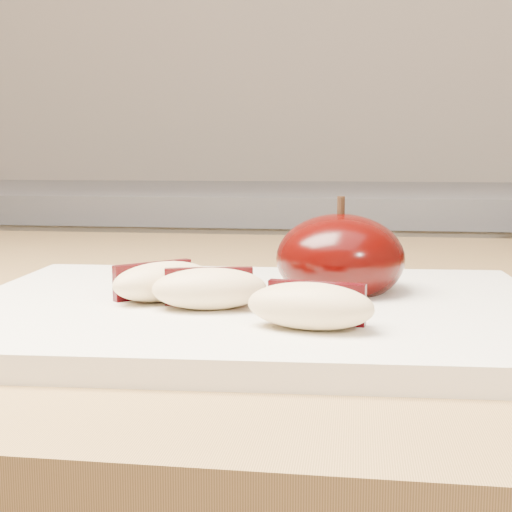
# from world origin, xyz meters

# --- Properties ---
(back_cabinet) EXTENTS (2.40, 0.62, 0.94)m
(back_cabinet) POSITION_xyz_m (0.00, 1.20, 0.47)
(back_cabinet) COLOR silver
(back_cabinet) RESTS_ON ground
(cutting_board) EXTENTS (0.34, 0.26, 0.01)m
(cutting_board) POSITION_xyz_m (0.02, 0.37, 0.91)
(cutting_board) COLOR silver
(cutting_board) RESTS_ON island_counter
(apple_half) EXTENTS (0.10, 0.10, 0.06)m
(apple_half) POSITION_xyz_m (0.06, 0.41, 0.93)
(apple_half) COLOR black
(apple_half) RESTS_ON cutting_board
(apple_wedge_a) EXTENTS (0.06, 0.06, 0.02)m
(apple_wedge_a) POSITION_xyz_m (-0.03, 0.36, 0.92)
(apple_wedge_a) COLOR #DBBE8B
(apple_wedge_a) RESTS_ON cutting_board
(apple_wedge_b) EXTENTS (0.07, 0.04, 0.02)m
(apple_wedge_b) POSITION_xyz_m (-0.00, 0.34, 0.92)
(apple_wedge_b) COLOR #DBBE8B
(apple_wedge_b) RESTS_ON cutting_board
(apple_wedge_c) EXTENTS (0.06, 0.04, 0.02)m
(apple_wedge_c) POSITION_xyz_m (0.05, 0.31, 0.92)
(apple_wedge_c) COLOR #DBBE8B
(apple_wedge_c) RESTS_ON cutting_board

